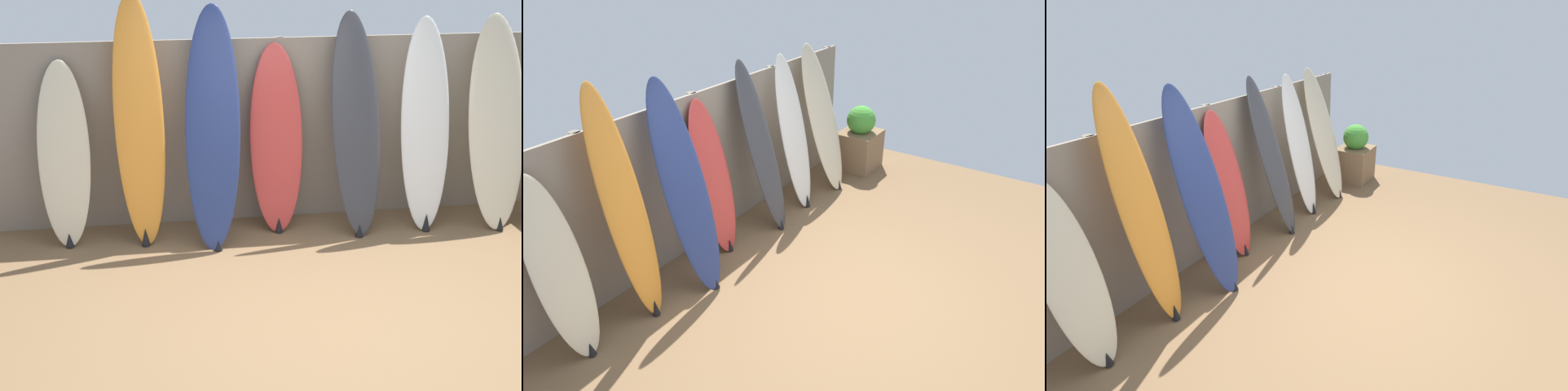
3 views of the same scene
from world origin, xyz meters
The scene contains 9 objects.
ground centered at (0.00, 0.00, 0.00)m, with size 7.68×7.68×0.00m, color brown.
fence_back centered at (0.00, 2.01, 0.90)m, with size 6.08×0.11×1.80m.
surfboard_cream_0 centered at (-2.04, 1.71, 0.82)m, with size 0.47×0.49×1.67m.
surfboard_orange_1 centered at (-1.34, 1.65, 1.12)m, with size 0.49×0.56×2.26m.
surfboard_navy_2 centered at (-0.69, 1.54, 1.07)m, with size 0.58×0.79×2.15m.
surfboard_red_3 centered at (-0.07, 1.74, 0.87)m, with size 0.51×0.45×1.77m.
surfboard_charcoal_4 centered at (0.67, 1.62, 1.02)m, with size 0.52×0.69×2.06m.
surfboard_white_5 centered at (1.34, 1.61, 0.99)m, with size 0.51×0.58×2.00m.
surfboard_cream_6 centered at (2.06, 1.59, 1.00)m, with size 0.62×0.78×2.01m.
Camera 1 is at (-1.21, -4.78, 2.81)m, focal length 50.00 mm.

